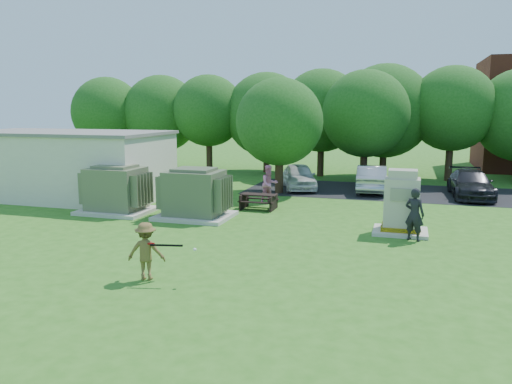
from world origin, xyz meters
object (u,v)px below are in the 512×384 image
(transformer_left, at_px, (116,190))
(generator_cabinet, at_px, (401,206))
(batter, at_px, (146,251))
(car_silver_a, at_px, (372,178))
(car_dark, at_px, (471,184))
(person_at_picnic, at_px, (269,184))
(transformer_right, at_px, (195,195))
(car_white, at_px, (299,176))
(person_by_generator, at_px, (415,214))
(picnic_table, at_px, (259,200))

(transformer_left, distance_m, generator_cabinet, 11.91)
(generator_cabinet, bearing_deg, batter, -131.89)
(car_silver_a, bearing_deg, car_dark, 172.90)
(car_silver_a, height_order, car_dark, car_silver_a)
(person_at_picnic, bearing_deg, transformer_right, -159.75)
(car_white, bearing_deg, generator_cabinet, -75.96)
(transformer_left, height_order, batter, transformer_left)
(person_by_generator, distance_m, car_dark, 10.07)
(car_silver_a, bearing_deg, person_by_generator, 98.54)
(batter, distance_m, car_white, 15.92)
(transformer_left, distance_m, car_dark, 17.40)
(car_dark, bearing_deg, batter, -123.81)
(picnic_table, bearing_deg, car_silver_a, 54.80)
(transformer_left, xyz_separation_m, person_at_picnic, (5.76, 4.08, -0.06))
(picnic_table, bearing_deg, person_by_generator, -28.50)
(transformer_right, height_order, person_at_picnic, transformer_right)
(transformer_right, height_order, car_white, transformer_right)
(transformer_right, distance_m, picnic_table, 3.23)
(picnic_table, distance_m, person_by_generator, 7.57)
(batter, relative_size, car_silver_a, 0.35)
(picnic_table, height_order, car_white, car_white)
(batter, xyz_separation_m, person_at_picnic, (0.22, 11.40, 0.13))
(batter, bearing_deg, person_at_picnic, -104.47)
(batter, bearing_deg, transformer_right, -89.22)
(transformer_left, bearing_deg, person_by_generator, -5.27)
(transformer_right, bearing_deg, transformer_left, 180.00)
(transformer_right, xyz_separation_m, car_dark, (11.47, 8.53, -0.29))
(generator_cabinet, height_order, car_white, generator_cabinet)
(car_silver_a, bearing_deg, person_at_picnic, 43.32)
(generator_cabinet, bearing_deg, transformer_right, 178.42)
(transformer_right, relative_size, car_white, 0.72)
(transformer_left, bearing_deg, transformer_right, 0.00)
(transformer_right, distance_m, car_silver_a, 10.98)
(generator_cabinet, xyz_separation_m, person_by_generator, (0.45, -0.91, -0.10))
(picnic_table, relative_size, person_by_generator, 0.88)
(person_by_generator, bearing_deg, transformer_right, 14.49)
(person_by_generator, distance_m, car_white, 11.49)
(person_at_picnic, xyz_separation_m, car_dark, (9.40, 4.45, -0.22))
(batter, height_order, car_white, batter)
(transformer_left, relative_size, batter, 1.94)
(transformer_left, relative_size, person_by_generator, 1.64)
(transformer_right, height_order, car_dark, transformer_right)
(generator_cabinet, bearing_deg, transformer_left, 178.91)
(transformer_left, bearing_deg, car_white, 53.94)
(generator_cabinet, distance_m, person_by_generator, 1.02)
(generator_cabinet, height_order, car_silver_a, generator_cabinet)
(batter, height_order, person_by_generator, person_by_generator)
(batter, distance_m, person_at_picnic, 11.40)
(transformer_left, relative_size, car_dark, 0.64)
(transformer_right, bearing_deg, person_by_generator, -7.51)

